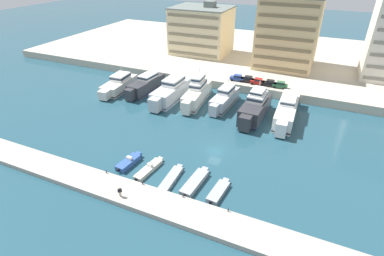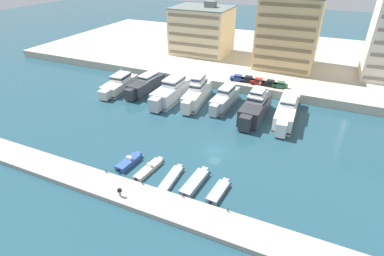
% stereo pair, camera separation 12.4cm
% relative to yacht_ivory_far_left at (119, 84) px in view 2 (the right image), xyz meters
% --- Properties ---
extents(ground_plane, '(400.00, 400.00, 0.00)m').
position_rel_yacht_ivory_far_left_xyz_m(ground_plane, '(36.23, -18.01, -1.78)').
color(ground_plane, '#234C5B').
extents(quay_promenade, '(180.00, 70.00, 2.38)m').
position_rel_yacht_ivory_far_left_xyz_m(quay_promenade, '(36.23, 47.27, -0.58)').
color(quay_promenade, '#BCB29E').
rests_on(quay_promenade, ground).
extents(pier_dock, '(120.00, 5.47, 0.89)m').
position_rel_yacht_ivory_far_left_xyz_m(pier_dock, '(36.23, -35.95, -1.33)').
color(pier_dock, '#A8A399').
rests_on(pier_dock, ground).
extents(yacht_ivory_far_left, '(5.69, 16.13, 6.27)m').
position_rel_yacht_ivory_far_left_xyz_m(yacht_ivory_far_left, '(0.00, 0.00, 0.00)').
color(yacht_ivory_far_left, silver).
rests_on(yacht_ivory_far_left, ground).
extents(yacht_charcoal_left, '(5.25, 16.09, 6.73)m').
position_rel_yacht_ivory_far_left_xyz_m(yacht_charcoal_left, '(7.75, 2.16, 0.28)').
color(yacht_charcoal_left, '#333338').
rests_on(yacht_charcoal_left, ground).
extents(yacht_silver_mid_left, '(5.30, 18.60, 7.51)m').
position_rel_yacht_ivory_far_left_xyz_m(yacht_silver_mid_left, '(16.82, 0.46, 0.57)').
color(yacht_silver_mid_left, silver).
rests_on(yacht_silver_mid_left, ground).
extents(yacht_ivory_center_left, '(5.02, 17.50, 8.74)m').
position_rel_yacht_ivory_far_left_xyz_m(yacht_ivory_center_left, '(23.75, 1.82, 0.77)').
color(yacht_ivory_center_left, silver).
rests_on(yacht_ivory_center_left, ground).
extents(yacht_silver_center, '(4.49, 14.82, 6.84)m').
position_rel_yacht_ivory_far_left_xyz_m(yacht_silver_center, '(31.28, 2.33, 0.27)').
color(yacht_silver_center, silver).
rests_on(yacht_silver_center, ground).
extents(yacht_charcoal_center_right, '(5.29, 16.89, 8.54)m').
position_rel_yacht_ivory_far_left_xyz_m(yacht_charcoal_center_right, '(39.87, -0.35, 0.76)').
color(yacht_charcoal_center_right, '#333338').
rests_on(yacht_charcoal_center_right, ground).
extents(yacht_white_mid_right, '(4.65, 20.59, 6.93)m').
position_rel_yacht_ivory_far_left_xyz_m(yacht_white_mid_right, '(47.01, 2.13, 0.38)').
color(yacht_white_mid_right, white).
rests_on(yacht_white_mid_right, ground).
extents(motorboat_blue_far_left, '(2.41, 6.41, 1.62)m').
position_rel_yacht_ivory_far_left_xyz_m(motorboat_blue_far_left, '(23.01, -28.81, -1.22)').
color(motorboat_blue_far_left, '#33569E').
rests_on(motorboat_blue_far_left, ground).
extents(motorboat_cream_left, '(2.40, 7.65, 1.36)m').
position_rel_yacht_ivory_far_left_xyz_m(motorboat_cream_left, '(27.42, -28.93, -1.36)').
color(motorboat_cream_left, beige).
rests_on(motorboat_cream_left, ground).
extents(motorboat_grey_mid_left, '(2.02, 7.96, 0.80)m').
position_rel_yacht_ivory_far_left_xyz_m(motorboat_grey_mid_left, '(32.35, -29.61, -1.42)').
color(motorboat_grey_mid_left, '#9EA3A8').
rests_on(motorboat_grey_mid_left, ground).
extents(motorboat_grey_center_left, '(2.63, 8.30, 0.92)m').
position_rel_yacht_ivory_far_left_xyz_m(motorboat_grey_center_left, '(36.58, -28.87, -1.31)').
color(motorboat_grey_center_left, '#9EA3A8').
rests_on(motorboat_grey_center_left, ground).
extents(motorboat_grey_center, '(2.41, 6.68, 0.84)m').
position_rel_yacht_ivory_far_left_xyz_m(motorboat_grey_center, '(41.06, -29.35, -1.38)').
color(motorboat_grey_center, '#9EA3A8').
rests_on(motorboat_grey_center, ground).
extents(car_blue_far_left, '(4.14, 1.99, 1.80)m').
position_rel_yacht_ivory_far_left_xyz_m(car_blue_far_left, '(30.79, 15.20, 1.58)').
color(car_blue_far_left, '#28428E').
rests_on(car_blue_far_left, quay_promenade).
extents(car_black_left, '(4.13, 1.98, 1.80)m').
position_rel_yacht_ivory_far_left_xyz_m(car_black_left, '(33.91, 15.33, 1.58)').
color(car_black_left, black).
rests_on(car_black_left, quay_promenade).
extents(car_red_mid_left, '(4.17, 2.06, 1.80)m').
position_rel_yacht_ivory_far_left_xyz_m(car_red_mid_left, '(36.93, 14.78, 1.58)').
color(car_red_mid_left, red).
rests_on(car_red_mid_left, quay_promenade).
extents(car_black_center_left, '(4.12, 1.95, 1.80)m').
position_rel_yacht_ivory_far_left_xyz_m(car_black_center_left, '(40.27, 14.82, 1.58)').
color(car_black_center_left, black).
rests_on(car_black_center_left, quay_promenade).
extents(car_green_center, '(4.19, 2.10, 1.80)m').
position_rel_yacht_ivory_far_left_xyz_m(car_green_center, '(43.10, 14.79, 1.58)').
color(car_green_center, '#2D6642').
rests_on(car_green_center, quay_promenade).
extents(apartment_block_far_left, '(20.26, 16.80, 18.11)m').
position_rel_yacht_ivory_far_left_xyz_m(apartment_block_far_left, '(10.10, 37.83, 8.71)').
color(apartment_block_far_left, beige).
rests_on(apartment_block_far_left, quay_promenade).
extents(apartment_block_left, '(18.12, 18.31, 23.76)m').
position_rel_yacht_ivory_far_left_xyz_m(apartment_block_left, '(40.76, 35.17, 11.53)').
color(apartment_block_left, '#E0BC84').
rests_on(apartment_block_left, quay_promenade).
extents(pedestrian_near_edge, '(0.55, 0.49, 1.77)m').
position_rel_yacht_ivory_far_left_xyz_m(pedestrian_near_edge, '(27.29, -37.34, 0.17)').
color(pedestrian_near_edge, '#7A6B56').
rests_on(pedestrian_near_edge, pier_dock).
extents(bollard_west, '(0.20, 0.20, 0.61)m').
position_rel_yacht_ivory_far_left_xyz_m(bollard_west, '(21.47, -33.46, -0.56)').
color(bollard_west, '#2D2D33').
rests_on(bollard_west, pier_dock).
extents(bollard_west_mid, '(0.20, 0.20, 0.61)m').
position_rel_yacht_ivory_far_left_xyz_m(bollard_west_mid, '(28.98, -33.46, -0.56)').
color(bollard_west_mid, '#2D2D33').
rests_on(bollard_west_mid, pier_dock).
extents(bollard_east_mid, '(0.20, 0.20, 0.61)m').
position_rel_yacht_ivory_far_left_xyz_m(bollard_east_mid, '(36.49, -33.46, -0.56)').
color(bollard_east_mid, '#2D2D33').
rests_on(bollard_east_mid, pier_dock).
extents(bollard_east, '(0.20, 0.20, 0.61)m').
position_rel_yacht_ivory_far_left_xyz_m(bollard_east, '(44.00, -33.46, -0.56)').
color(bollard_east, '#2D2D33').
rests_on(bollard_east, pier_dock).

